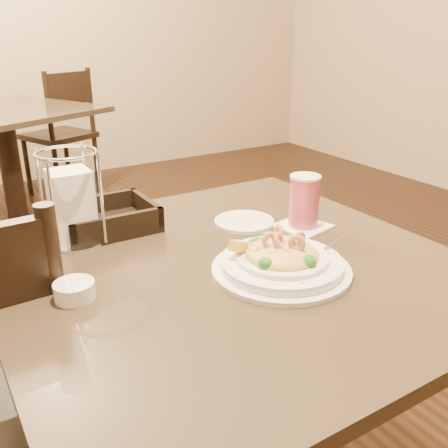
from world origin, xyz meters
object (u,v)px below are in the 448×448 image
background_table (8,151)px  butter_ramekin (74,291)px  bread_basket (107,220)px  side_plate (244,222)px  dining_chair_far (62,130)px  main_table (229,362)px  pasta_bowl (281,260)px  drink_glass (304,202)px  napkin_caddy (72,204)px

background_table → butter_ramekin: bearing=-96.3°
background_table → bread_basket: bread_basket is taller
butter_ramekin → bread_basket: bearing=60.5°
side_plate → dining_chair_far: bearing=84.4°
background_table → dining_chair_far: (0.47, 0.59, -0.02)m
main_table → butter_ramekin: bearing=175.1°
pasta_bowl → bread_basket: bearing=118.5°
bread_basket → drink_glass: bearing=-29.9°
main_table → side_plate: side_plate is taller
main_table → bread_basket: bread_basket is taller
drink_glass → butter_ramekin: 0.57m
butter_ramekin → side_plate: bearing=17.0°
napkin_caddy → bread_basket: bearing=23.3°
bread_basket → butter_ramekin: (-0.16, -0.28, -0.01)m
dining_chair_far → napkin_caddy: bearing=54.3°
drink_glass → butter_ramekin: size_ratio=1.85×
drink_glass → napkin_caddy: napkin_caddy is taller
background_table → butter_ramekin: size_ratio=16.52×
dining_chair_far → butter_ramekin: dining_chair_far is taller
butter_ramekin → background_table: bearing=83.7°
main_table → background_table: same height
main_table → pasta_bowl: pasta_bowl is taller
pasta_bowl → butter_ramekin: bearing=163.5°
bread_basket → butter_ramekin: 0.33m
background_table → drink_glass: 2.33m
drink_glass → side_plate: drink_glass is taller
drink_glass → napkin_caddy: bearing=158.2°
main_table → napkin_caddy: size_ratio=4.29×
pasta_bowl → main_table: bearing=128.2°
main_table → side_plate: 0.33m
main_table → dining_chair_far: size_ratio=0.97×
main_table → drink_glass: size_ratio=6.73×
main_table → dining_chair_far: (0.42, 2.95, -0.02)m
pasta_bowl → napkin_caddy: size_ratio=1.44×
pasta_bowl → drink_glass: size_ratio=2.26×
background_table → side_plate: side_plate is taller
main_table → dining_chair_far: 2.98m
bread_basket → butter_ramekin: bread_basket is taller
butter_ramekin → main_table: bearing=-4.9°
pasta_bowl → side_plate: size_ratio=2.08×
pasta_bowl → bread_basket: pasta_bowl is taller
dining_chair_far → pasta_bowl: 3.07m
dining_chair_far → background_table: bearing=29.5°
pasta_bowl → butter_ramekin: (-0.37, 0.11, -0.01)m
bread_basket → napkin_caddy: 0.12m
background_table → side_plate: bearing=-84.8°
background_table → drink_glass: (0.31, -2.28, 0.31)m
dining_chair_far → butter_ramekin: 3.03m
butter_ramekin → napkin_caddy: bearing=73.2°
dining_chair_far → drink_glass: bearing=64.8°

